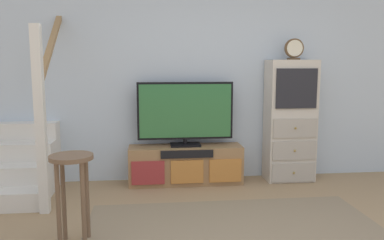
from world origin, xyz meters
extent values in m
cube|color=silver|center=(0.00, 2.46, 1.35)|extent=(6.40, 0.12, 2.70)
cube|color=#847056|center=(0.00, 0.60, 0.01)|extent=(2.60, 1.80, 0.01)
cube|color=#997047|center=(-0.30, 2.20, 0.23)|extent=(1.36, 0.36, 0.46)
cube|color=maroon|center=(-0.75, 2.01, 0.19)|extent=(0.38, 0.02, 0.27)
cube|color=#BC7533|center=(-0.30, 2.01, 0.19)|extent=(0.38, 0.02, 0.27)
cube|color=#BC7533|center=(0.15, 2.01, 0.19)|extent=(0.38, 0.02, 0.27)
cube|color=black|center=(-0.30, 2.01, 0.40)|extent=(0.61, 0.02, 0.09)
cube|color=black|center=(-0.30, 2.22, 0.47)|extent=(0.36, 0.22, 0.02)
cylinder|color=black|center=(-0.30, 2.22, 0.51)|extent=(0.05, 0.05, 0.06)
cube|color=black|center=(-0.30, 2.22, 0.88)|extent=(1.14, 0.05, 0.68)
cube|color=#2D6B38|center=(-0.30, 2.19, 0.88)|extent=(1.09, 0.01, 0.63)
cube|color=beige|center=(0.99, 2.21, 0.74)|extent=(0.58, 0.34, 1.48)
cube|color=#ADA497|center=(0.99, 2.03, 0.14)|extent=(0.53, 0.02, 0.23)
sphere|color=olive|center=(0.99, 2.01, 0.14)|extent=(0.03, 0.03, 0.03)
cube|color=#ADA497|center=(0.99, 2.03, 0.41)|extent=(0.53, 0.02, 0.23)
sphere|color=olive|center=(0.99, 2.01, 0.41)|extent=(0.03, 0.03, 0.03)
cube|color=#ADA497|center=(0.99, 2.03, 0.68)|extent=(0.53, 0.02, 0.23)
sphere|color=olive|center=(0.99, 2.01, 0.68)|extent=(0.03, 0.03, 0.03)
cube|color=#232328|center=(0.99, 2.03, 1.15)|extent=(0.49, 0.02, 0.47)
cube|color=#4C3823|center=(1.00, 2.19, 1.50)|extent=(0.14, 0.08, 0.02)
cylinder|color=brown|center=(1.00, 2.19, 1.62)|extent=(0.23, 0.04, 0.23)
cylinder|color=beige|center=(1.00, 2.16, 1.62)|extent=(0.19, 0.01, 0.19)
cube|color=silver|center=(-2.25, 1.79, 0.19)|extent=(0.90, 0.26, 0.38)
cube|color=silver|center=(-2.25, 2.05, 0.29)|extent=(0.90, 0.26, 0.57)
cube|color=silver|center=(-2.25, 2.31, 0.38)|extent=(0.90, 0.26, 0.76)
cube|color=silver|center=(-2.25, 2.57, 0.47)|extent=(0.90, 0.26, 0.95)
cube|color=silver|center=(-1.75, 1.40, 0.90)|extent=(0.09, 0.09, 1.80)
cube|color=#9E7547|center=(-1.75, 2.05, 1.70)|extent=(0.06, 1.33, 0.99)
cylinder|color=brown|center=(-1.43, 0.58, 0.35)|extent=(0.04, 0.04, 0.70)
cylinder|color=brown|center=(-1.24, 0.58, 0.35)|extent=(0.04, 0.04, 0.70)
cylinder|color=brown|center=(-1.43, 0.77, 0.35)|extent=(0.04, 0.04, 0.70)
cylinder|color=brown|center=(-1.24, 0.77, 0.35)|extent=(0.04, 0.04, 0.70)
cylinder|color=brown|center=(-1.34, 0.68, 0.72)|extent=(0.34, 0.34, 0.03)
camera|label=1|loc=(-0.72, -2.37, 1.44)|focal=36.44mm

